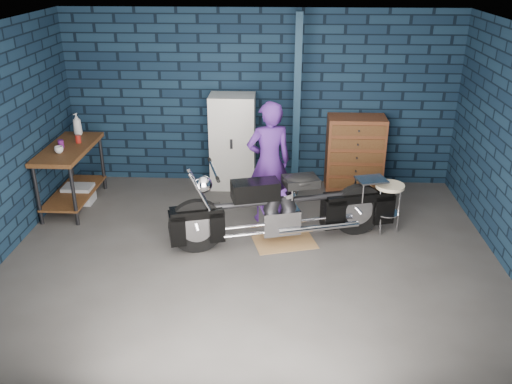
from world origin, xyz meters
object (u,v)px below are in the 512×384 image
tool_chest (355,154)px  storage_bin (79,194)px  person (269,163)px  shop_stool (388,208)px  motorcycle (285,203)px  locker (233,142)px  workbench (72,177)px

tool_chest → storage_bin: bearing=-169.9°
person → storage_bin: bearing=-25.6°
person → tool_chest: person is taller
shop_stool → motorcycle: bearing=-165.8°
locker → shop_stool: locker is taller
person → shop_stool: person is taller
tool_chest → shop_stool: 1.48m
locker → shop_stool: 2.63m
motorcycle → person: size_ratio=1.48×
person → locker: bearing=-80.1°
storage_bin → tool_chest: tool_chest is taller
motorcycle → storage_bin: bearing=145.5°
tool_chest → motorcycle: bearing=-121.2°
workbench → person: 2.90m
locker → storage_bin: bearing=-161.8°
workbench → locker: 2.43m
storage_bin → shop_stool: (4.42, -0.70, 0.21)m
storage_bin → shop_stool: bearing=-9.0°
person → storage_bin: (-2.84, 0.41, -0.71)m
person → tool_chest: size_ratio=1.46×
person → motorcycle: bearing=91.4°
person → shop_stool: bearing=151.9°
workbench → storage_bin: 0.34m
workbench → locker: locker is taller
storage_bin → shop_stool: shop_stool is taller
locker → shop_stool: size_ratio=2.16×
locker → tool_chest: size_ratio=1.27×
locker → tool_chest: bearing=0.0°
motorcycle → tool_chest: tool_chest is taller
motorcycle → locker: size_ratio=1.69×
workbench → locker: size_ratio=0.95×
storage_bin → tool_chest: size_ratio=0.37×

